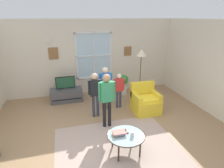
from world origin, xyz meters
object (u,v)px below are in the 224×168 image
at_px(armchair, 145,102).
at_px(coffee_table, 126,136).
at_px(book_stack, 119,133).
at_px(remote_near_books, 126,131).
at_px(cup, 132,133).
at_px(tv_stand, 67,95).
at_px(person_blue_shirt, 105,84).
at_px(person_black_shirt, 95,90).
at_px(television, 65,83).
at_px(floor_lamp, 141,58).
at_px(remote_near_cup, 125,131).
at_px(potted_plant_by_window, 123,83).
at_px(person_green_shirt, 107,95).
at_px(person_red_shirt, 119,87).

relative_size(armchair, coffee_table, 1.09).
bearing_deg(armchair, book_stack, -130.68).
bearing_deg(remote_near_books, cup, -67.92).
bearing_deg(tv_stand, person_blue_shirt, -38.43).
bearing_deg(armchair, person_black_shirt, 176.70).
distance_m(television, floor_lamp, 2.64).
height_order(cup, remote_near_books, cup).
xyz_separation_m(cup, remote_near_cup, (-0.09, 0.18, -0.04)).
height_order(person_blue_shirt, potted_plant_by_window, person_blue_shirt).
distance_m(remote_near_cup, potted_plant_by_window, 3.07).
distance_m(person_blue_shirt, floor_lamp, 1.48).
bearing_deg(remote_near_cup, person_green_shirt, 100.27).
height_order(television, remote_near_books, television).
height_order(book_stack, remote_near_books, book_stack).
distance_m(coffee_table, potted_plant_by_window, 3.20).
bearing_deg(cup, floor_lamp, 63.47).
distance_m(cup, remote_near_books, 0.19).
bearing_deg(person_blue_shirt, tv_stand, 141.57).
height_order(tv_stand, television, television).
xyz_separation_m(coffee_table, remote_near_books, (0.05, 0.11, 0.04)).
xyz_separation_m(book_stack, potted_plant_by_window, (1.10, 3.00, -0.02)).
distance_m(armchair, person_green_shirt, 1.53).
bearing_deg(cup, person_green_shirt, 103.01).
height_order(coffee_table, potted_plant_by_window, potted_plant_by_window).
distance_m(tv_stand, television, 0.46).
relative_size(television, coffee_table, 0.80).
bearing_deg(armchair, floor_lamp, 78.91).
bearing_deg(person_blue_shirt, coffee_table, -91.29).
relative_size(tv_stand, person_red_shirt, 0.94).
distance_m(person_black_shirt, floor_lamp, 1.93).
xyz_separation_m(book_stack, floor_lamp, (1.47, 2.33, 1.03)).
height_order(armchair, person_green_shirt, person_green_shirt).
bearing_deg(tv_stand, television, -90.00).
bearing_deg(floor_lamp, cup, -116.53).
height_order(coffee_table, book_stack, book_stack).
distance_m(person_red_shirt, person_green_shirt, 1.16).
xyz_separation_m(armchair, floor_lamp, (0.16, 0.80, 1.17)).
bearing_deg(floor_lamp, remote_near_cup, -120.12).
distance_m(book_stack, potted_plant_by_window, 3.20).
distance_m(person_black_shirt, person_green_shirt, 0.62).
height_order(person_black_shirt, person_green_shirt, person_green_shirt).
height_order(tv_stand, person_blue_shirt, person_blue_shirt).
relative_size(television, cup, 5.81).
relative_size(person_red_shirt, person_black_shirt, 0.86).
distance_m(book_stack, cup, 0.27).
height_order(remote_near_cup, potted_plant_by_window, potted_plant_by_window).
bearing_deg(person_black_shirt, armchair, -3.30).
bearing_deg(person_black_shirt, cup, -75.23).
bearing_deg(person_black_shirt, person_blue_shirt, 43.41).
bearing_deg(book_stack, potted_plant_by_window, 69.77).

